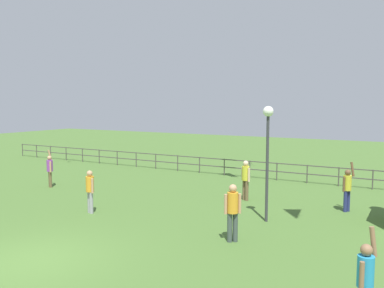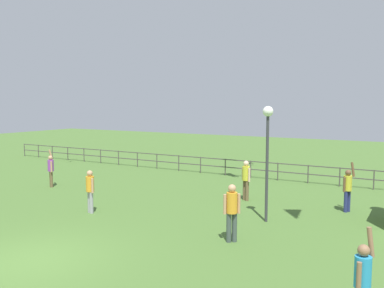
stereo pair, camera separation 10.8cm
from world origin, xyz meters
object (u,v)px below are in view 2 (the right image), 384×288
Objects in this scene: lamppost at (268,137)px; person_5 at (51,168)px; person_0 at (348,187)px; person_4 at (246,178)px; person_1 at (363,280)px; person_2 at (90,189)px; person_3 at (232,209)px.

person_5 is (-11.11, 0.40, -2.03)m from lamppost.
lamppost is 11.30m from person_5.
person_5 is at bearing -170.08° from person_0.
person_4 is (-1.80, 2.55, -1.97)m from lamppost.
lamppost is 3.69m from person_4.
person_4 is 0.93× the size of person_5.
lamppost is 2.12× the size of person_1.
person_4 is at bearing 47.81° from person_2.
lamppost is at bearing 19.69° from person_2.
person_1 is 9.96m from person_4.
person_4 is at bearing 124.31° from person_1.
person_0 is at bearing 65.35° from person_3.
person_1 reaches higher than person_5.
person_2 is at bearing 176.87° from person_3.
lamppost is 2.20× the size of person_5.
person_5 is (-13.33, -2.33, -0.03)m from person_0.
lamppost is 2.31× the size of person_3.
person_3 is 0.95× the size of person_5.
person_0 reaches higher than person_1.
person_5 is at bearing -167.03° from person_4.
person_1 is 16.11m from person_5.
person_3 is at bearing -14.88° from person_5.
person_2 is at bearing 160.51° from person_1.
person_4 reaches higher than person_2.
person_3 is (-2.40, -5.23, 0.05)m from person_0.
person_2 is at bearing -149.40° from person_0.
person_1 is at bearing -79.29° from person_0.
person_1 is at bearing -22.19° from person_5.
person_0 is at bearing 100.71° from person_1.
person_3 is at bearing -114.65° from person_0.
person_5 reaches higher than person_3.
lamppost is at bearing -54.72° from person_4.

